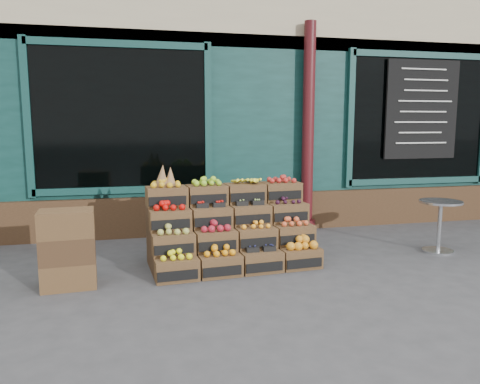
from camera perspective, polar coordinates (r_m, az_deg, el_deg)
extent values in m
plane|color=#3C3C3E|center=(5.31, 3.88, -10.13)|extent=(60.00, 60.00, 0.00)
cube|color=#103733|center=(10.14, -4.81, 12.43)|extent=(12.00, 6.00, 4.80)
cube|color=#103733|center=(7.22, -1.27, 6.94)|extent=(12.00, 0.12, 3.00)
cube|color=#402A19|center=(7.28, -1.12, -2.56)|extent=(12.00, 0.18, 0.60)
cube|color=black|center=(6.99, -14.24, 8.68)|extent=(2.40, 0.06, 2.00)
cube|color=black|center=(8.42, 20.92, 8.31)|extent=(2.40, 0.06, 2.00)
cylinder|color=#430F13|center=(7.37, 8.31, 7.66)|extent=(0.18, 0.18, 3.20)
cube|color=black|center=(8.35, 21.28, 9.32)|extent=(1.30, 0.04, 1.60)
cube|color=brown|center=(5.20, -7.78, -9.25)|extent=(0.49, 0.36, 0.23)
cube|color=black|center=(5.04, -7.44, -10.08)|extent=(0.43, 0.05, 0.11)
cube|color=yellow|center=(5.15, -7.82, -7.61)|extent=(0.39, 0.27, 0.08)
cube|color=brown|center=(5.29, -2.52, -8.84)|extent=(0.49, 0.36, 0.23)
cube|color=black|center=(5.14, -2.01, -9.64)|extent=(0.43, 0.05, 0.11)
cube|color=orange|center=(5.25, -2.53, -7.19)|extent=(0.39, 0.27, 0.08)
cube|color=brown|center=(5.43, 2.51, -8.39)|extent=(0.49, 0.36, 0.23)
cube|color=black|center=(5.29, 3.16, -9.15)|extent=(0.43, 0.05, 0.11)
cube|color=navy|center=(5.40, 2.52, -7.06)|extent=(0.39, 0.27, 0.03)
cube|color=brown|center=(5.61, 7.24, -7.90)|extent=(0.49, 0.36, 0.23)
cube|color=black|center=(5.47, 8.00, -8.61)|extent=(0.43, 0.05, 0.11)
cube|color=orange|center=(5.57, 7.28, -6.20)|extent=(0.39, 0.27, 0.11)
cube|color=brown|center=(5.32, -8.20, -6.21)|extent=(0.49, 0.36, 0.23)
cube|color=black|center=(5.16, -7.88, -6.93)|extent=(0.43, 0.05, 0.11)
cube|color=#A1A447|center=(5.28, -8.23, -4.56)|extent=(0.39, 0.27, 0.08)
cube|color=brown|center=(5.42, -3.07, -5.87)|extent=(0.49, 0.36, 0.23)
cube|color=black|center=(5.26, -2.60, -6.57)|extent=(0.43, 0.05, 0.11)
cube|color=maroon|center=(5.38, -3.09, -4.20)|extent=(0.39, 0.27, 0.09)
cube|color=brown|center=(5.55, 1.83, -5.51)|extent=(0.49, 0.36, 0.23)
cube|color=black|center=(5.40, 2.43, -6.17)|extent=(0.43, 0.05, 0.11)
cube|color=orange|center=(5.52, 1.84, -4.00)|extent=(0.39, 0.27, 0.06)
cube|color=brown|center=(5.73, 6.46, -5.12)|extent=(0.49, 0.36, 0.23)
cube|color=black|center=(5.58, 7.17, -5.75)|extent=(0.43, 0.05, 0.11)
cube|color=#CA512A|center=(5.69, 6.48, -3.61)|extent=(0.39, 0.27, 0.08)
cube|color=brown|center=(5.46, -8.58, -3.31)|extent=(0.49, 0.36, 0.23)
cube|color=black|center=(5.30, -8.29, -3.93)|extent=(0.43, 0.05, 0.11)
cube|color=#BB0B07|center=(5.43, -8.62, -1.69)|extent=(0.39, 0.27, 0.08)
cube|color=brown|center=(5.55, -3.60, -3.04)|extent=(0.49, 0.36, 0.23)
cube|color=black|center=(5.39, -3.16, -3.63)|extent=(0.43, 0.05, 0.11)
cube|color=red|center=(5.53, -3.61, -1.68)|extent=(0.39, 0.27, 0.03)
cube|color=brown|center=(5.68, 1.18, -2.75)|extent=(0.49, 0.36, 0.23)
cube|color=black|center=(5.53, 1.75, -3.32)|extent=(0.43, 0.05, 0.11)
cube|color=#8FAD52|center=(5.66, 1.19, -1.45)|extent=(0.39, 0.27, 0.03)
cube|color=brown|center=(5.85, 5.71, -2.46)|extent=(0.49, 0.36, 0.23)
cube|color=black|center=(5.70, 6.39, -3.00)|extent=(0.43, 0.05, 0.11)
cube|color=black|center=(5.83, 5.73, -1.04)|extent=(0.39, 0.27, 0.06)
cube|color=brown|center=(5.61, -8.95, -0.57)|extent=(0.49, 0.36, 0.23)
cube|color=black|center=(5.44, -8.67, -1.08)|extent=(0.43, 0.05, 0.11)
cube|color=gold|center=(5.59, -8.98, 1.02)|extent=(0.39, 0.27, 0.08)
cube|color=brown|center=(5.70, -4.10, -0.34)|extent=(0.49, 0.36, 0.23)
cube|color=black|center=(5.54, -3.68, -0.84)|extent=(0.43, 0.05, 0.11)
cube|color=#8ABB23|center=(5.68, -4.11, 1.22)|extent=(0.39, 0.27, 0.08)
cube|color=brown|center=(5.83, 0.57, -0.13)|extent=(0.49, 0.36, 0.23)
cube|color=black|center=(5.67, 1.11, -0.61)|extent=(0.43, 0.05, 0.11)
cube|color=yellow|center=(5.81, 0.57, 1.37)|extent=(0.39, 0.27, 0.07)
cube|color=brown|center=(6.00, 5.00, 0.08)|extent=(0.49, 0.36, 0.23)
cube|color=black|center=(5.84, 5.65, -0.38)|extent=(0.43, 0.05, 0.11)
cube|color=#AF2722|center=(5.98, 5.02, 1.53)|extent=(0.39, 0.27, 0.07)
cube|color=#402A19|center=(5.54, -0.59, -8.05)|extent=(1.95, 0.47, 0.23)
cube|color=#402A19|center=(5.69, -1.17, -6.37)|extent=(1.95, 0.47, 0.47)
cube|color=#402A19|center=(5.85, -1.72, -4.78)|extent=(1.95, 0.47, 0.70)
cone|color=olive|center=(5.57, -9.47, 1.98)|extent=(0.16, 0.16, 0.27)
cone|color=olive|center=(5.62, -8.48, 1.87)|extent=(0.14, 0.14, 0.23)
cube|color=brown|center=(5.23, -20.10, -9.40)|extent=(0.56, 0.41, 0.27)
cube|color=#402A19|center=(5.15, -20.25, -6.53)|extent=(0.56, 0.41, 0.27)
cube|color=brown|center=(5.09, -20.41, -3.58)|extent=(0.56, 0.41, 0.27)
cylinder|color=#BABBC2|center=(6.75, 22.96, -6.62)|extent=(0.40, 0.40, 0.03)
cylinder|color=#BABBC2|center=(6.68, 23.12, -3.95)|extent=(0.05, 0.05, 0.65)
cylinder|color=#BABBC2|center=(6.62, 23.29, -1.11)|extent=(0.54, 0.54, 0.03)
imported|color=#1A5C33|center=(7.84, -11.93, 2.75)|extent=(0.80, 0.66, 1.87)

